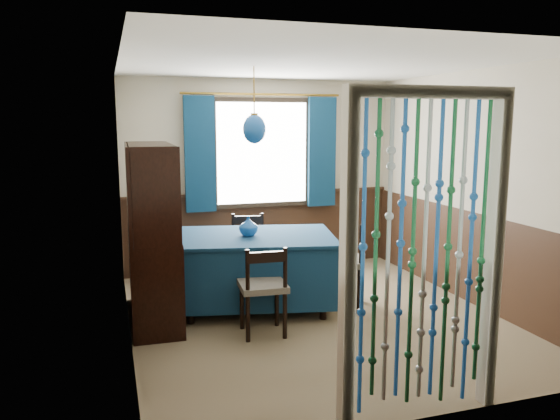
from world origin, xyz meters
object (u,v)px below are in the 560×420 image
object	(u,v)px
chair_far	(249,249)
vase_sideboard	(155,218)
pendant_lamp	(254,129)
chair_left	(161,268)
bowl_shelf	(159,202)
chair_near	(263,287)
dining_table	(255,266)
chair_right	(347,261)
sideboard	(153,260)
vase_table	(248,227)

from	to	relation	value
chair_far	vase_sideboard	distance (m)	1.30
pendant_lamp	chair_left	bearing A→B (deg)	166.60
chair_far	bowl_shelf	size ratio (longest dim) A/B	4.54
chair_near	dining_table	bearing A→B (deg)	84.77
chair_left	vase_sideboard	bearing A→B (deg)	-149.28
chair_far	chair_right	size ratio (longest dim) A/B	0.93
sideboard	vase_table	world-z (taller)	sideboard
chair_near	pendant_lamp	size ratio (longest dim) A/B	1.12
chair_near	chair_far	distance (m)	1.50
chair_left	pendant_lamp	world-z (taller)	pendant_lamp
chair_near	chair_far	xyz separation A→B (m)	(0.24, 1.48, 0.01)
pendant_lamp	bowl_shelf	size ratio (longest dim) A/B	4.00
chair_far	chair_right	world-z (taller)	chair_right
chair_left	vase_sideboard	size ratio (longest dim) A/B	4.10
vase_sideboard	chair_left	bearing A→B (deg)	-61.18
chair_right	bowl_shelf	size ratio (longest dim) A/B	4.87
chair_near	chair_left	distance (m)	1.28
chair_left	vase_table	size ratio (longest dim) A/B	4.51
bowl_shelf	vase_sideboard	xyz separation A→B (m)	(0.00, 0.52, -0.24)
dining_table	vase_table	size ratio (longest dim) A/B	9.83
dining_table	chair_left	xyz separation A→B (m)	(-0.96, 0.23, -0.00)
chair_left	chair_near	bearing A→B (deg)	42.73
chair_far	pendant_lamp	bearing A→B (deg)	92.27
chair_far	vase_sideboard	bearing A→B (deg)	33.06
dining_table	pendant_lamp	world-z (taller)	pendant_lamp
pendant_lamp	vase_sideboard	world-z (taller)	pendant_lamp
chair_right	vase_sideboard	xyz separation A→B (m)	(-1.93, 0.54, 0.48)
dining_table	chair_far	distance (m)	0.74
pendant_lamp	bowl_shelf	bearing A→B (deg)	-166.82
chair_right	sideboard	xyz separation A→B (m)	(-1.99, 0.25, 0.11)
chair_left	chair_right	size ratio (longest dim) A/B	0.91
bowl_shelf	pendant_lamp	bearing A→B (deg)	13.18
pendant_lamp	vase_sideboard	size ratio (longest dim) A/B	3.72
chair_far	vase_table	size ratio (longest dim) A/B	4.65
vase_sideboard	chair_near	bearing A→B (deg)	-49.79
chair_left	chair_right	world-z (taller)	chair_right
dining_table	chair_right	size ratio (longest dim) A/B	1.97
vase_table	chair_near	bearing A→B (deg)	-93.96
chair_near	chair_far	bearing A→B (deg)	85.02
dining_table	vase_table	world-z (taller)	vase_table
chair_near	bowl_shelf	world-z (taller)	bowl_shelf
pendant_lamp	chair_far	bearing A→B (deg)	81.16
chair_far	chair_left	world-z (taller)	chair_far
vase_table	bowl_shelf	xyz separation A→B (m)	(-0.92, -0.24, 0.34)
vase_table	vase_sideboard	distance (m)	0.97
chair_left	bowl_shelf	xyz separation A→B (m)	(-0.03, -0.46, 0.77)
sideboard	bowl_shelf	bearing A→B (deg)	-74.02
dining_table	chair_right	bearing A→B (deg)	-2.73
vase_sideboard	sideboard	bearing A→B (deg)	-101.67
chair_near	bowl_shelf	bearing A→B (deg)	153.86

